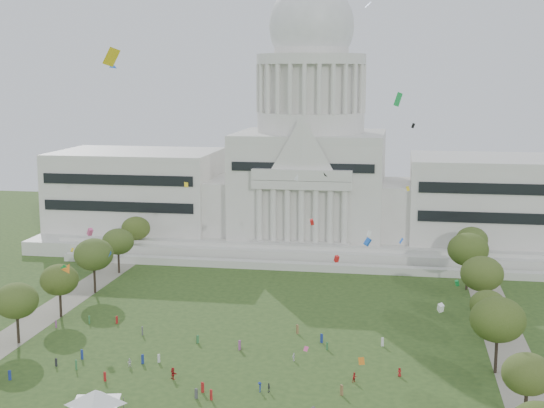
# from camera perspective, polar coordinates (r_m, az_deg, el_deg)

# --- Properties ---
(ground) EXTENTS (400.00, 400.00, 0.00)m
(ground) POSITION_cam_1_polar(r_m,az_deg,el_deg) (126.26, -3.55, -14.25)
(ground) COLOR #2D481C
(ground) RESTS_ON ground
(capitol) EXTENTS (160.00, 64.50, 91.30)m
(capitol) POSITION_cam_1_polar(r_m,az_deg,el_deg) (229.31, 2.89, 2.40)
(capitol) COLOR silver
(capitol) RESTS_ON ground
(path_left) EXTENTS (8.00, 160.00, 0.04)m
(path_left) POSITION_cam_1_polar(r_m,az_deg,el_deg) (168.70, -17.38, -8.44)
(path_left) COLOR gray
(path_left) RESTS_ON ground
(path_right) EXTENTS (8.00, 160.00, 0.04)m
(path_right) POSITION_cam_1_polar(r_m,az_deg,el_deg) (152.66, 17.35, -10.36)
(path_right) COLOR gray
(path_right) RESTS_ON ground
(row_tree_r_1) EXTENTS (7.58, 7.58, 10.78)m
(row_tree_r_1) POSITION_cam_1_polar(r_m,az_deg,el_deg) (120.35, 18.68, -12.04)
(row_tree_r_1) COLOR black
(row_tree_r_1) RESTS_ON ground
(row_tree_l_2) EXTENTS (8.42, 8.42, 11.97)m
(row_tree_l_2) POSITION_cam_1_polar(r_m,az_deg,el_deg) (154.20, -18.69, -6.92)
(row_tree_l_2) COLOR black
(row_tree_l_2) RESTS_ON ground
(row_tree_r_2) EXTENTS (9.55, 9.55, 13.58)m
(row_tree_r_2) POSITION_cam_1_polar(r_m,az_deg,el_deg) (137.29, 16.64, -8.34)
(row_tree_r_2) COLOR black
(row_tree_r_2) RESTS_ON ground
(row_tree_l_3) EXTENTS (8.12, 8.12, 11.55)m
(row_tree_l_3) POSITION_cam_1_polar(r_m,az_deg,el_deg) (168.08, -15.72, -5.52)
(row_tree_l_3) COLOR black
(row_tree_l_3) RESTS_ON ground
(row_tree_r_3) EXTENTS (7.01, 7.01, 9.98)m
(row_tree_r_3) POSITION_cam_1_polar(r_m,az_deg,el_deg) (154.25, 15.93, -7.32)
(row_tree_r_3) COLOR black
(row_tree_r_3) RESTS_ON ground
(row_tree_l_4) EXTENTS (9.29, 9.29, 13.21)m
(row_tree_l_4) POSITION_cam_1_polar(r_m,az_deg,el_deg) (184.13, -13.28, -3.72)
(row_tree_l_4) COLOR black
(row_tree_l_4) RESTS_ON ground
(row_tree_r_4) EXTENTS (9.19, 9.19, 13.06)m
(row_tree_r_4) POSITION_cam_1_polar(r_m,az_deg,el_deg) (168.60, 15.53, -5.08)
(row_tree_r_4) COLOR black
(row_tree_r_4) RESTS_ON ground
(row_tree_l_5) EXTENTS (8.33, 8.33, 11.85)m
(row_tree_l_5) POSITION_cam_1_polar(r_m,az_deg,el_deg) (201.54, -11.52, -2.79)
(row_tree_l_5) COLOR black
(row_tree_l_5) RESTS_ON ground
(row_tree_r_5) EXTENTS (9.82, 9.82, 13.96)m
(row_tree_r_5) POSITION_cam_1_polar(r_m,az_deg,el_deg) (187.82, 14.55, -3.34)
(row_tree_r_5) COLOR black
(row_tree_r_5) RESTS_ON ground
(row_tree_l_6) EXTENTS (8.19, 8.19, 11.64)m
(row_tree_l_6) POSITION_cam_1_polar(r_m,az_deg,el_deg) (218.74, -10.22, -1.82)
(row_tree_l_6) COLOR black
(row_tree_l_6) RESTS_ON ground
(row_tree_r_6) EXTENTS (8.42, 8.42, 11.97)m
(row_tree_r_6) POSITION_cam_1_polar(r_m,az_deg,el_deg) (205.80, 14.81, -2.64)
(row_tree_r_6) COLOR black
(row_tree_r_6) RESTS_ON ground
(event_tent) EXTENTS (11.29, 11.29, 5.24)m
(event_tent) POSITION_cam_1_polar(r_m,az_deg,el_deg) (118.78, -13.16, -13.94)
(event_tent) COLOR #4C4C4C
(event_tent) RESTS_ON ground
(person_0) EXTENTS (0.91, 0.83, 1.56)m
(person_0) POSITION_cam_1_polar(r_m,az_deg,el_deg) (135.03, 9.58, -12.37)
(person_0) COLOR #B21E1E
(person_0) RESTS_ON ground
(person_2) EXTENTS (0.97, 0.98, 1.76)m
(person_2) POSITION_cam_1_polar(r_m,az_deg,el_deg) (131.62, 6.24, -12.84)
(person_2) COLOR #B21E1E
(person_2) RESTS_ON ground
(person_3) EXTENTS (0.76, 1.19, 1.72)m
(person_3) POSITION_cam_1_polar(r_m,az_deg,el_deg) (127.22, -0.93, -13.61)
(person_3) COLOR navy
(person_3) RESTS_ON ground
(person_4) EXTENTS (0.86, 1.05, 1.57)m
(person_4) POSITION_cam_1_polar(r_m,az_deg,el_deg) (127.20, -0.24, -13.65)
(person_4) COLOR #4C4C51
(person_4) RESTS_ON ground
(person_5) EXTENTS (1.92, 1.84, 2.05)m
(person_5) POSITION_cam_1_polar(r_m,az_deg,el_deg) (133.17, -7.47, -12.53)
(person_5) COLOR #B21E1E
(person_5) RESTS_ON ground
(person_8) EXTENTS (0.80, 0.51, 1.63)m
(person_8) POSITION_cam_1_polar(r_m,az_deg,el_deg) (139.51, -10.68, -11.66)
(person_8) COLOR silver
(person_8) RESTS_ON ground
(person_10) EXTENTS (0.77, 1.00, 1.51)m
(person_10) POSITION_cam_1_polar(r_m,az_deg,el_deg) (140.01, 1.65, -11.43)
(person_10) COLOR silver
(person_10) RESTS_ON ground
(distant_crowd) EXTENTS (66.93, 34.61, 1.88)m
(distant_crowd) POSITION_cam_1_polar(r_m,az_deg,el_deg) (141.87, -7.38, -11.18)
(distant_crowd) COLOR navy
(distant_crowd) RESTS_ON ground
(kite_swarm) EXTENTS (93.84, 97.66, 66.19)m
(kite_swarm) POSITION_cam_1_polar(r_m,az_deg,el_deg) (121.69, -3.47, -0.84)
(kite_swarm) COLOR yellow
(kite_swarm) RESTS_ON ground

